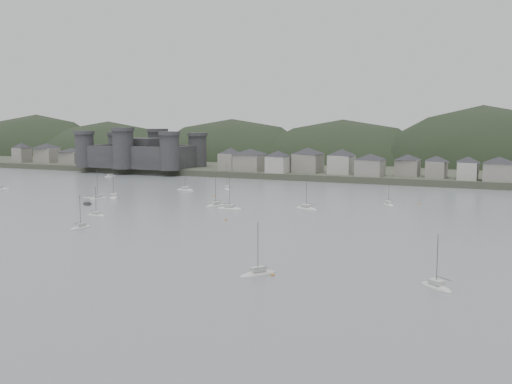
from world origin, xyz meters
The scene contains 9 objects.
ground centered at (0.00, 0.00, 0.00)m, with size 900.00×900.00×0.00m, color slate.
far_shore_land centered at (0.00, 295.00, 1.50)m, with size 900.00×250.00×3.00m, color #383D2D.
forested_ridge centered at (4.83, 269.40, -11.28)m, with size 851.55×103.94×102.57m.
castle centered at (-120.00, 179.80, 10.96)m, with size 66.00×43.00×20.00m.
waterfront_town centered at (50.59, 183.34, 8.66)m, with size 451.48×28.46×12.92m.
sailboat_lead centered at (13.03, 84.95, 0.17)m, with size 9.69×6.19×12.64m.
moored_fleet centered at (-19.82, 72.39, 0.18)m, with size 230.51×156.74×13.54m.
motor_launch_far centered at (-58.49, 64.81, 0.29)m, with size 7.33×7.35×3.83m.
mooring_buoys centered at (3.73, 50.86, 0.15)m, with size 178.81×122.91×0.70m.
Camera 1 is at (77.65, -90.15, 27.45)m, focal length 41.43 mm.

